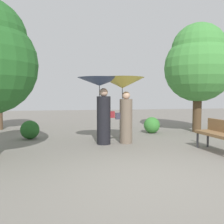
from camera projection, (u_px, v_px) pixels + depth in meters
name	position (u px, v px, depth m)	size (l,w,h in m)	color
ground_plane	(150.00, 179.00, 4.26)	(40.00, 40.00, 0.00)	slate
person_left	(101.00, 96.00, 7.21)	(1.31, 1.31, 2.01)	black
person_right	(123.00, 93.00, 7.36)	(1.34, 1.34, 2.03)	#6B5B4C
park_bench	(222.00, 133.00, 6.22)	(0.60, 1.53, 0.83)	#38383D
tree_near_right	(198.00, 62.00, 9.53)	(2.68, 2.68, 4.32)	#4C3823
bush_path_left	(152.00, 125.00, 9.42)	(0.63, 0.63, 0.63)	#387F33
bush_path_right	(30.00, 130.00, 8.15)	(0.63, 0.63, 0.63)	#235B23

